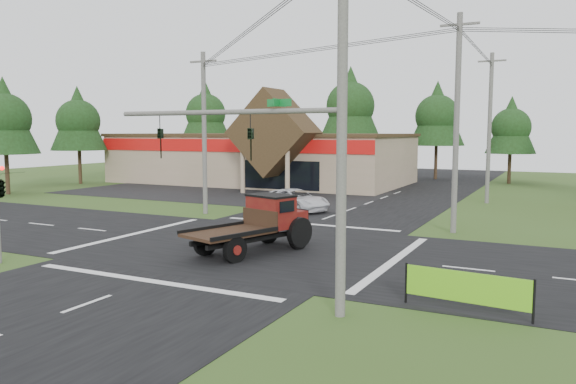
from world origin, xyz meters
The scene contains 20 objects.
ground centered at (0.00, 0.00, 0.00)m, with size 120.00×120.00×0.00m, color #354D1B.
road_ns centered at (0.00, 0.00, 0.01)m, with size 12.00×120.00×0.02m, color black.
road_ew centered at (0.00, 0.00, 0.01)m, with size 120.00×12.00×0.02m, color black.
parking_apron centered at (-14.00, 19.00, 0.01)m, with size 28.00×14.00×0.02m, color black.
cvs_building centered at (-15.70, 29.57, 2.78)m, with size 30.40×18.20×9.19m.
traffic_signal_mast centered at (5.82, -7.50, 4.43)m, with size 8.12×0.24×7.00m.
utility_pole_nr centered at (7.50, -7.50, 5.64)m, with size 2.00×0.30×11.00m.
utility_pole_nw centered at (-8.00, 8.00, 5.39)m, with size 2.00×0.30×10.50m.
utility_pole_ne centered at (8.00, 8.00, 5.89)m, with size 2.00×0.30×11.50m.
utility_pole_n centered at (8.00, 22.00, 5.74)m, with size 2.00×0.30×11.20m.
tree_row_a centered at (-30.00, 40.00, 8.05)m, with size 6.72×6.72×12.12m.
tree_row_b centered at (-20.00, 42.00, 6.70)m, with size 5.60×5.60×10.10m.
tree_row_c centered at (-10.00, 41.00, 8.72)m, with size 7.28×7.28×13.13m.
tree_row_d centered at (0.00, 42.00, 7.38)m, with size 6.16×6.16×11.11m.
tree_row_e centered at (8.00, 40.00, 6.03)m, with size 5.04×5.04×9.09m.
tree_side_w centered at (-32.00, 20.00, 6.70)m, with size 5.60×5.60×10.10m.
tree_side_w_near centered at (-30.00, 10.00, 6.70)m, with size 5.60×5.60×10.10m.
antique_flatbed_truck centered at (0.82, -1.17, 1.29)m, with size 2.35×6.15×2.57m, color #580C0D, non-canonical shape.
roadside_banner centered at (10.77, -5.61, 0.65)m, with size 3.82×0.11×1.30m, color #65B918, non-canonical shape.
white_pickup centered at (-3.32, 11.88, 0.74)m, with size 2.46×5.33×1.48m, color silver.
Camera 1 is at (13.24, -22.52, 5.39)m, focal length 35.00 mm.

